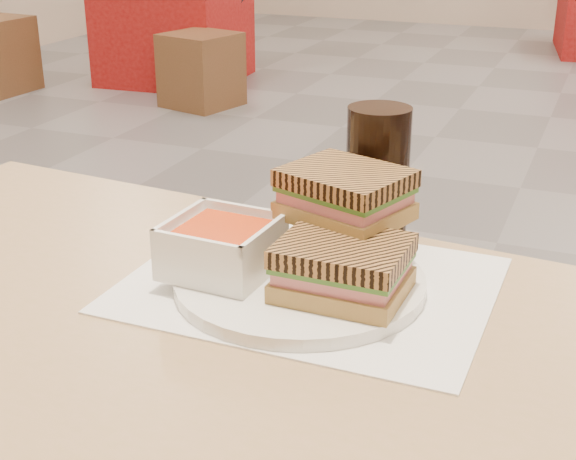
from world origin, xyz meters
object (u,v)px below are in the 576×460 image
at_px(main_table, 216,445).
at_px(plate, 300,282).
at_px(bg_chair_0r, 201,70).
at_px(soup_bowl, 222,249).
at_px(panini_lower, 343,268).
at_px(bg_table_0, 174,25).
at_px(cola_glass, 377,174).

xyz_separation_m(main_table, plate, (0.03, 0.15, 0.12)).
bearing_deg(bg_chair_0r, main_table, -61.96).
xyz_separation_m(soup_bowl, bg_chair_0r, (-1.83, 3.41, -0.59)).
relative_size(plate, panini_lower, 2.09).
distance_m(plate, bg_table_0, 4.64).
bearing_deg(soup_bowl, bg_chair_0r, 118.26).
bearing_deg(bg_chair_0r, plate, -60.52).
bearing_deg(panini_lower, bg_chair_0r, 120.03).
bearing_deg(bg_chair_0r, soup_bowl, -61.74).
distance_m(soup_bowl, bg_chair_0r, 3.92).
relative_size(main_table, plate, 4.58).
bearing_deg(panini_lower, soup_bowl, 178.76).
relative_size(main_table, bg_table_0, 1.48).
relative_size(main_table, cola_glass, 7.53).
xyz_separation_m(panini_lower, bg_table_0, (-2.45, 3.98, -0.44)).
height_order(plate, panini_lower, panini_lower).
xyz_separation_m(soup_bowl, bg_table_0, (-2.31, 3.97, -0.44)).
height_order(cola_glass, bg_table_0, cola_glass).
bearing_deg(panini_lower, plate, 158.73).
relative_size(cola_glass, bg_chair_0r, 0.37).
relative_size(panini_lower, bg_chair_0r, 0.29).
distance_m(panini_lower, bg_chair_0r, 3.99).
height_order(plate, bg_chair_0r, plate).
bearing_deg(cola_glass, plate, -100.77).
bearing_deg(soup_bowl, bg_table_0, 120.22).
xyz_separation_m(main_table, bg_chair_0r, (-1.88, 3.54, -0.43)).
distance_m(bg_table_0, bg_chair_0r, 0.75).
distance_m(panini_lower, cola_glass, 0.20).
xyz_separation_m(main_table, bg_table_0, (-2.36, 4.10, -0.28)).
bearing_deg(bg_chair_0r, panini_lower, -59.97).
distance_m(cola_glass, bg_table_0, 4.52).
height_order(panini_lower, cola_glass, cola_glass).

